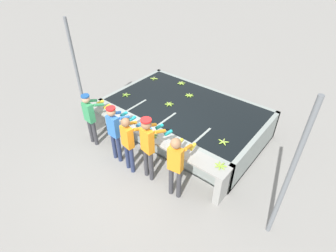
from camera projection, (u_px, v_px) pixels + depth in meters
name	position (u px, v px, depth m)	size (l,w,h in m)	color
ground_plane	(144.00, 162.00, 7.03)	(80.00, 80.00, 0.00)	gray
wash_tank	(185.00, 118.00, 7.93)	(4.57, 2.83, 0.89)	gray
work_ledge	(149.00, 140.00, 6.80)	(4.57, 0.45, 0.89)	#9E9E99
worker_0	(90.00, 115.00, 7.15)	(0.43, 0.72, 1.59)	#38383D
worker_1	(115.00, 129.00, 6.57)	(0.41, 0.72, 1.65)	navy
worker_2	(129.00, 140.00, 6.28)	(0.48, 0.73, 1.61)	navy
worker_3	(148.00, 143.00, 5.99)	(0.48, 0.75, 1.76)	#38383D
worker_4	(176.00, 162.00, 5.59)	(0.48, 0.74, 1.68)	#38383D
banana_bunch_floating_0	(189.00, 95.00, 8.13)	(0.28, 0.28, 0.08)	#8CB738
banana_bunch_floating_1	(223.00, 142.00, 6.32)	(0.27, 0.28, 0.08)	#9EC642
banana_bunch_floating_2	(169.00, 104.00, 7.71)	(0.28, 0.28, 0.08)	#8CB738
banana_bunch_floating_3	(181.00, 83.00, 8.78)	(0.28, 0.28, 0.08)	#9EC642
banana_bunch_floating_4	(154.00, 79.00, 9.06)	(0.27, 0.27, 0.08)	#9EC642
banana_bunch_floating_5	(126.00, 95.00, 8.15)	(0.28, 0.27, 0.08)	#75A333
banana_bunch_ledge_0	(153.00, 135.00, 6.51)	(0.28, 0.27, 0.08)	#75A333
banana_bunch_ledge_1	(221.00, 166.00, 5.66)	(0.28, 0.28, 0.08)	#8CB738
knife_0	(180.00, 146.00, 6.19)	(0.35, 0.05, 0.02)	silver
support_post_left	(77.00, 73.00, 7.80)	(0.09, 0.09, 3.20)	slate
support_post_right	(289.00, 177.00, 4.48)	(0.09, 0.09, 3.20)	slate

